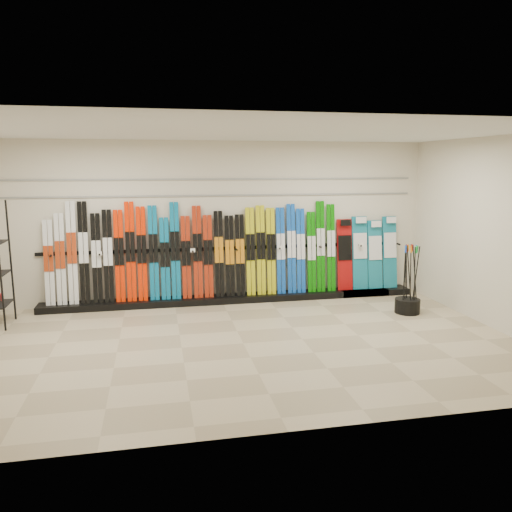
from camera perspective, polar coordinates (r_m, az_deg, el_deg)
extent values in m
plane|color=tan|center=(7.35, -1.46, -9.95)|extent=(8.00, 8.00, 0.00)
plane|color=beige|center=(9.43, -4.15, 3.90)|extent=(8.00, 0.00, 8.00)
plane|color=beige|center=(8.61, 25.73, 2.31)|extent=(0.00, 5.00, 5.00)
plane|color=silver|center=(6.92, -1.57, 14.08)|extent=(8.00, 8.00, 0.00)
cube|color=black|center=(9.51, -2.52, -4.86)|extent=(8.00, 0.40, 0.12)
cube|color=silver|center=(9.45, -22.59, -0.72)|extent=(0.17, 0.20, 1.50)
cube|color=silver|center=(9.41, -21.45, -0.35)|extent=(0.17, 0.21, 1.61)
cube|color=silver|center=(9.38, -20.29, 0.32)|extent=(0.17, 0.24, 1.81)
cube|color=black|center=(9.35, -19.09, 0.35)|extent=(0.17, 0.24, 1.81)
cube|color=black|center=(9.33, -17.76, -0.26)|extent=(0.17, 0.21, 1.60)
cube|color=black|center=(9.30, -16.55, -0.02)|extent=(0.17, 0.22, 1.66)
cube|color=#F02400|center=(9.29, -15.35, -0.01)|extent=(0.17, 0.22, 1.65)
cube|color=#F02400|center=(9.27, -14.15, 0.48)|extent=(0.17, 0.23, 1.79)
cube|color=#F02400|center=(9.27, -12.92, 0.24)|extent=(0.17, 0.22, 1.70)
cube|color=#096696|center=(9.26, -11.63, 0.34)|extent=(0.17, 0.23, 1.72)
cube|color=#096696|center=(9.27, -10.36, -0.30)|extent=(0.17, 0.20, 1.50)
cube|color=#096696|center=(9.27, -9.22, 0.59)|extent=(0.17, 0.23, 1.77)
cube|color=#A3240E|center=(9.28, -7.98, -0.16)|extent=(0.17, 0.20, 1.52)
cube|color=#A3240E|center=(9.29, -6.70, 0.46)|extent=(0.17, 0.22, 1.70)
cube|color=#A3240E|center=(9.32, -5.49, -0.04)|extent=(0.17, 0.20, 1.53)
cube|color=black|center=(9.34, -4.25, 0.22)|extent=(0.17, 0.21, 1.60)
cube|color=black|center=(9.37, -3.02, 0.00)|extent=(0.17, 0.20, 1.51)
cube|color=black|center=(9.40, -1.83, 0.09)|extent=(0.17, 0.20, 1.53)
cube|color=gold|center=(9.43, -0.64, 0.52)|extent=(0.17, 0.22, 1.65)
cube|color=gold|center=(9.47, 0.55, 0.67)|extent=(0.17, 0.22, 1.69)
cube|color=gold|center=(9.51, 1.72, 0.55)|extent=(0.17, 0.22, 1.64)
cube|color=#114DB6|center=(9.55, 2.85, 0.61)|extent=(0.17, 0.22, 1.64)
cube|color=#114DB6|center=(9.61, 4.06, 0.84)|extent=(0.17, 0.22, 1.71)
cube|color=#114DB6|center=(9.66, 5.14, 0.60)|extent=(0.17, 0.21, 1.62)
cube|color=#0C6E06|center=(9.73, 6.36, 0.45)|extent=(0.17, 0.20, 1.55)
cube|color=#0C6E06|center=(9.78, 7.40, 1.09)|extent=(0.17, 0.23, 1.75)
cube|color=#0C6E06|center=(9.85, 8.56, 0.94)|extent=(0.17, 0.22, 1.69)
cube|color=#990C0C|center=(9.99, 10.09, 0.15)|extent=(0.31, 0.22, 1.39)
cube|color=#14728C|center=(10.11, 11.78, 0.35)|extent=(0.31, 0.22, 1.44)
cube|color=#14728C|center=(10.24, 13.43, 0.17)|extent=(0.30, 0.21, 1.35)
cube|color=#14728C|center=(10.38, 15.03, 0.43)|extent=(0.29, 0.22, 1.43)
cylinder|color=black|center=(9.17, 16.90, -5.47)|extent=(0.43, 0.43, 0.25)
cylinder|color=black|center=(9.15, 17.24, -2.39)|extent=(0.03, 0.07, 1.18)
cylinder|color=black|center=(9.01, 17.13, -2.58)|extent=(0.10, 0.16, 1.17)
cylinder|color=black|center=(8.99, 16.57, -2.58)|extent=(0.05, 0.09, 1.18)
cylinder|color=black|center=(9.04, 17.75, -2.57)|extent=(0.04, 0.13, 1.18)
cylinder|color=black|center=(9.06, 16.69, -2.48)|extent=(0.05, 0.03, 1.18)
cylinder|color=black|center=(9.13, 16.82, -2.38)|extent=(0.07, 0.06, 1.18)
cylinder|color=black|center=(9.09, 17.71, -2.49)|extent=(0.11, 0.12, 1.18)
cylinder|color=black|center=(8.98, 17.67, -2.65)|extent=(0.13, 0.14, 1.17)
cube|color=gray|center=(9.37, -4.17, 6.93)|extent=(7.60, 0.02, 0.03)
cube|color=gray|center=(9.36, -4.20, 8.76)|extent=(7.60, 0.02, 0.03)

